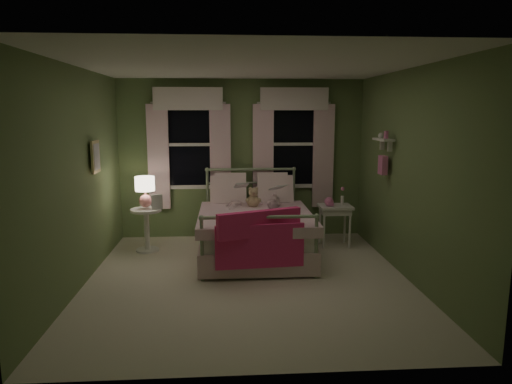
{
  "coord_description": "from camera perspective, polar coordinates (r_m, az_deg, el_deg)",
  "views": [
    {
      "loc": [
        -0.26,
        -5.42,
        2.07
      ],
      "look_at": [
        0.14,
        0.66,
        1.0
      ],
      "focal_mm": 32.0,
      "sensor_mm": 36.0,
      "label": 1
    }
  ],
  "objects": [
    {
      "name": "nightstand_left",
      "position": [
        7.04,
        -13.53,
        -3.9
      ],
      "size": [
        0.46,
        0.46,
        0.65
      ],
      "color": "white",
      "rests_on": "ground"
    },
    {
      "name": "framed_picture",
      "position": [
        6.28,
        -19.41,
        4.19
      ],
      "size": [
        0.03,
        0.32,
        0.42
      ],
      "color": "beige",
      "rests_on": "room_shell"
    },
    {
      "name": "room_shell",
      "position": [
        5.48,
        -1.03,
        1.89
      ],
      "size": [
        4.2,
        4.2,
        4.2
      ],
      "color": "silver",
      "rests_on": "ground"
    },
    {
      "name": "bed",
      "position": [
        6.66,
        -0.2,
        -4.71
      ],
      "size": [
        1.58,
        2.04,
        1.18
      ],
      "color": "white",
      "rests_on": "ground"
    },
    {
      "name": "child_right",
      "position": [
        6.98,
        1.87,
        0.66
      ],
      "size": [
        0.37,
        0.3,
        0.75
      ],
      "primitive_type": "imported",
      "rotation": [
        0.0,
        0.0,
        3.1
      ],
      "color": "#F7D1DD",
      "rests_on": "bed"
    },
    {
      "name": "table_lamp",
      "position": [
        6.93,
        -13.71,
        0.41
      ],
      "size": [
        0.29,
        0.29,
        0.46
      ],
      "color": "pink",
      "rests_on": "nightstand_left"
    },
    {
      "name": "nightstand_right",
      "position": [
        7.16,
        9.86,
        -2.44
      ],
      "size": [
        0.5,
        0.4,
        0.64
      ],
      "color": "white",
      "rests_on": "ground"
    },
    {
      "name": "pink_throw",
      "position": [
        5.61,
        0.46,
        -5.12
      ],
      "size": [
        1.1,
        0.49,
        0.71
      ],
      "color": "#E82D71",
      "rests_on": "bed"
    },
    {
      "name": "book_right",
      "position": [
        6.74,
        2.08,
        0.12
      ],
      "size": [
        0.23,
        0.19,
        0.26
      ],
      "primitive_type": "imported",
      "rotation": [
        1.22,
        0.0,
        0.45
      ],
      "color": "beige",
      "rests_on": "child_right"
    },
    {
      "name": "window_right",
      "position": [
        7.55,
        4.7,
        6.52
      ],
      "size": [
        1.34,
        0.13,
        1.96
      ],
      "color": "black",
      "rests_on": "room_shell"
    },
    {
      "name": "book_nightstand",
      "position": [
        6.89,
        -12.9,
        -2.12
      ],
      "size": [
        0.23,
        0.27,
        0.02
      ],
      "primitive_type": "imported",
      "rotation": [
        0.0,
        0.0,
        0.35
      ],
      "color": "beige",
      "rests_on": "nightstand_left"
    },
    {
      "name": "bud_vase",
      "position": [
        7.19,
        10.75,
        -0.47
      ],
      "size": [
        0.06,
        0.06,
        0.28
      ],
      "color": "white",
      "rests_on": "nightstand_right"
    },
    {
      "name": "pink_toy",
      "position": [
        7.1,
        9.12,
        -1.22
      ],
      "size": [
        0.14,
        0.19,
        0.14
      ],
      "color": "pink",
      "rests_on": "nightstand_right"
    },
    {
      "name": "teddy_bear",
      "position": [
        6.83,
        -0.34,
        -0.84
      ],
      "size": [
        0.23,
        0.19,
        0.32
      ],
      "color": "tan",
      "rests_on": "bed"
    },
    {
      "name": "book_left",
      "position": [
        6.7,
        -2.69,
        0.42
      ],
      "size": [
        0.21,
        0.14,
        0.26
      ],
      "primitive_type": "imported",
      "rotation": [
        1.22,
        0.0,
        0.12
      ],
      "color": "beige",
      "rests_on": "child_left"
    },
    {
      "name": "window_left",
      "position": [
        7.49,
        -8.35,
        6.42
      ],
      "size": [
        1.34,
        0.13,
        1.96
      ],
      "color": "black",
      "rests_on": "room_shell"
    },
    {
      "name": "wall_shelf",
      "position": [
        6.52,
        15.62,
        4.78
      ],
      "size": [
        0.15,
        0.5,
        0.6
      ],
      "color": "white",
      "rests_on": "room_shell"
    },
    {
      "name": "child_left",
      "position": [
        6.94,
        -2.73,
        0.64
      ],
      "size": [
        0.31,
        0.23,
        0.76
      ],
      "primitive_type": "imported",
      "rotation": [
        0.0,
        0.0,
        2.94
      ],
      "color": "#F7D1DD",
      "rests_on": "bed"
    }
  ]
}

